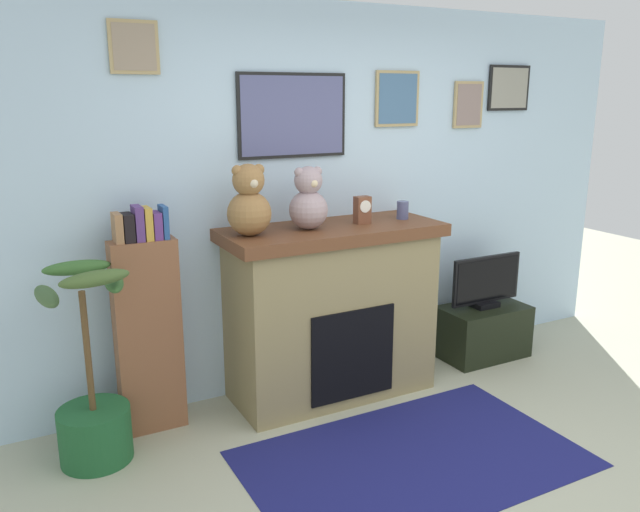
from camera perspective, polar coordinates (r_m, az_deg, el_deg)
back_wall at (r=4.50m, az=0.66°, el=5.34°), size 5.20×0.15×2.60m
fireplace at (r=4.31m, az=1.03°, el=-4.90°), size 1.46×0.63×1.18m
bookshelf at (r=3.97m, az=-15.15°, el=-6.25°), size 0.38×0.16×1.39m
potted_plant at (r=3.84m, az=-19.63°, el=-12.51°), size 0.48×0.52×1.16m
tv_stand at (r=5.19m, az=14.35°, el=-6.55°), size 0.68×0.40×0.41m
television at (r=5.06m, az=14.64°, el=-2.31°), size 0.63×0.14×0.41m
area_rug at (r=3.83m, az=8.33°, el=-17.49°), size 1.89×1.16×0.01m
candle_jar at (r=4.41m, az=7.40°, el=4.09°), size 0.08×0.08×0.12m
mantel_clock at (r=4.23m, az=3.81°, el=4.14°), size 0.10×0.08×0.18m
teddy_bear_grey at (r=3.86m, az=-6.36°, el=4.68°), size 0.27×0.27×0.43m
teddy_bear_brown at (r=4.02m, az=-1.04°, el=4.92°), size 0.25×0.25×0.40m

